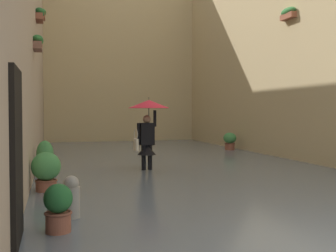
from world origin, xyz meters
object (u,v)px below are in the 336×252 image
potted_plant_far_right (46,172)px  potted_plant_far_left (230,141)px  potted_plant_mid_right (45,160)px  mooring_bollard (71,201)px  potted_plant_near_right (58,211)px  person_wading (148,119)px

potted_plant_far_right → potted_plant_far_left: bearing=-134.8°
potted_plant_mid_right → potted_plant_far_right: size_ratio=1.13×
potted_plant_far_left → mooring_bollard: bearing=54.4°
potted_plant_far_left → potted_plant_near_right: bearing=55.6°
potted_plant_mid_right → mooring_bollard: potted_plant_mid_right is taller
person_wading → potted_plant_far_left: size_ratio=2.49×
potted_plant_far_right → potted_plant_near_right: potted_plant_far_right is taller
person_wading → potted_plant_mid_right: person_wading is taller
potted_plant_far_right → potted_plant_far_left: potted_plant_far_right is taller
potted_plant_mid_right → mooring_bollard: (-0.44, 3.95, -0.17)m
potted_plant_near_right → potted_plant_far_left: bearing=-124.4°
potted_plant_mid_right → potted_plant_near_right: size_ratio=1.33×
potted_plant_near_right → potted_plant_mid_right: bearing=-87.0°
potted_plant_mid_right → potted_plant_near_right: 4.65m
potted_plant_far_left → mooring_bollard: 11.58m
potted_plant_mid_right → potted_plant_near_right: (-0.24, 4.65, -0.14)m
potted_plant_far_left → potted_plant_near_right: potted_plant_far_left is taller
potted_plant_mid_right → potted_plant_far_right: potted_plant_mid_right is taller
potted_plant_far_left → potted_plant_near_right: size_ratio=1.10×
person_wading → potted_plant_near_right: (2.40, 5.34, -1.09)m
potted_plant_near_right → potted_plant_far_right: bearing=-86.3°
potted_plant_mid_right → potted_plant_far_left: size_ratio=1.21×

